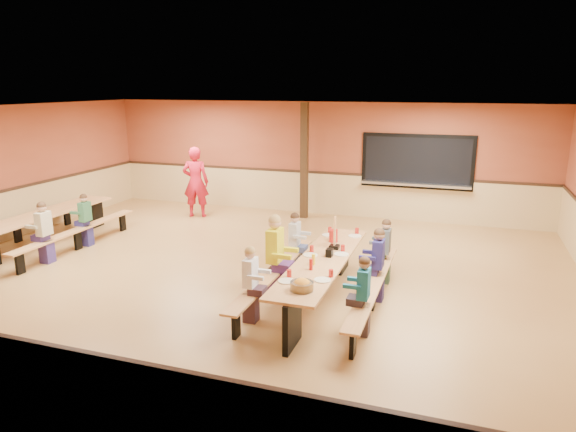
% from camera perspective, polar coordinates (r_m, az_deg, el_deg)
% --- Properties ---
extents(ground, '(12.00, 12.00, 0.00)m').
position_cam_1_polar(ground, '(9.66, -4.76, -6.47)').
color(ground, olive).
rests_on(ground, ground).
extents(room_envelope, '(12.04, 10.04, 3.02)m').
position_cam_1_polar(room_envelope, '(9.44, -4.84, -2.55)').
color(room_envelope, brown).
rests_on(room_envelope, ground).
extents(kitchen_pass_through, '(2.78, 0.28, 1.38)m').
position_cam_1_polar(kitchen_pass_through, '(13.41, 14.13, 5.64)').
color(kitchen_pass_through, black).
rests_on(kitchen_pass_through, ground).
extents(structural_post, '(0.18, 0.18, 3.00)m').
position_cam_1_polar(structural_post, '(13.37, 1.83, 6.09)').
color(structural_post, black).
rests_on(structural_post, ground).
extents(cafeteria_table_main, '(1.91, 3.70, 0.74)m').
position_cam_1_polar(cafeteria_table_main, '(8.29, 3.85, -6.18)').
color(cafeteria_table_main, '#BF834C').
rests_on(cafeteria_table_main, ground).
extents(cafeteria_table_second, '(1.91, 3.70, 0.74)m').
position_cam_1_polar(cafeteria_table_second, '(12.33, -25.36, -0.66)').
color(cafeteria_table_second, '#BF834C').
rests_on(cafeteria_table_second, ground).
extents(seated_child_white_left, '(0.34, 0.28, 1.15)m').
position_cam_1_polar(seated_child_white_left, '(7.63, -4.18, -7.66)').
color(seated_child_white_left, white).
rests_on(seated_child_white_left, ground).
extents(seated_adult_yellow, '(0.45, 0.36, 1.37)m').
position_cam_1_polar(seated_adult_yellow, '(8.50, -1.46, -4.49)').
color(seated_adult_yellow, yellow).
rests_on(seated_adult_yellow, ground).
extents(seated_child_grey_left, '(0.34, 0.28, 1.15)m').
position_cam_1_polar(seated_child_grey_left, '(9.48, 0.74, -3.13)').
color(seated_child_grey_left, silver).
rests_on(seated_child_grey_left, ground).
extents(seated_child_teal_right, '(0.34, 0.28, 1.14)m').
position_cam_1_polar(seated_child_teal_right, '(7.29, 8.36, -8.88)').
color(seated_child_teal_right, '#19688A').
rests_on(seated_child_teal_right, ground).
extents(seated_child_navy_right, '(0.37, 0.30, 1.21)m').
position_cam_1_polar(seated_child_navy_right, '(8.45, 9.95, -5.42)').
color(seated_child_navy_right, navy).
rests_on(seated_child_navy_right, ground).
extents(seated_child_char_right, '(0.34, 0.28, 1.15)m').
position_cam_1_polar(seated_child_char_right, '(9.23, 10.74, -3.91)').
color(seated_child_char_right, '#41474A').
rests_on(seated_child_char_right, ground).
extents(seated_child_green_sec, '(0.33, 0.27, 1.14)m').
position_cam_1_polar(seated_child_green_sec, '(11.98, -21.56, -0.46)').
color(seated_child_green_sec, '#306643').
rests_on(seated_child_green_sec, ground).
extents(seated_child_tan_sec, '(0.37, 0.31, 1.22)m').
position_cam_1_polar(seated_child_tan_sec, '(11.14, -25.42, -1.72)').
color(seated_child_tan_sec, '#B8B091').
rests_on(seated_child_tan_sec, ground).
extents(standing_woman, '(0.78, 0.61, 1.87)m').
position_cam_1_polar(standing_woman, '(13.78, -10.22, 3.74)').
color(standing_woman, red).
rests_on(standing_woman, ground).
extents(punch_pitcher, '(0.16, 0.16, 0.22)m').
position_cam_1_polar(punch_pitcher, '(9.08, 5.06, -2.20)').
color(punch_pitcher, '#B21D17').
rests_on(punch_pitcher, cafeteria_table_main).
extents(chip_bowl, '(0.32, 0.32, 0.15)m').
position_cam_1_polar(chip_bowl, '(6.97, 1.56, -7.68)').
color(chip_bowl, '#FFA328').
rests_on(chip_bowl, cafeteria_table_main).
extents(napkin_dispenser, '(0.10, 0.14, 0.13)m').
position_cam_1_polar(napkin_dispenser, '(8.32, 4.62, -4.08)').
color(napkin_dispenser, black).
rests_on(napkin_dispenser, cafeteria_table_main).
extents(condiment_mustard, '(0.06, 0.06, 0.17)m').
position_cam_1_polar(condiment_mustard, '(7.91, 2.83, -4.87)').
color(condiment_mustard, yellow).
rests_on(condiment_mustard, cafeteria_table_main).
extents(condiment_ketchup, '(0.06, 0.06, 0.17)m').
position_cam_1_polar(condiment_ketchup, '(7.71, 2.57, -5.40)').
color(condiment_ketchup, '#B2140F').
rests_on(condiment_ketchup, cafeteria_table_main).
extents(table_paddle, '(0.16, 0.16, 0.56)m').
position_cam_1_polar(table_paddle, '(8.70, 5.19, -2.76)').
color(table_paddle, black).
rests_on(table_paddle, cafeteria_table_main).
extents(place_settings, '(0.65, 3.30, 0.11)m').
position_cam_1_polar(place_settings, '(8.20, 3.89, -4.41)').
color(place_settings, beige).
rests_on(place_settings, cafeteria_table_main).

